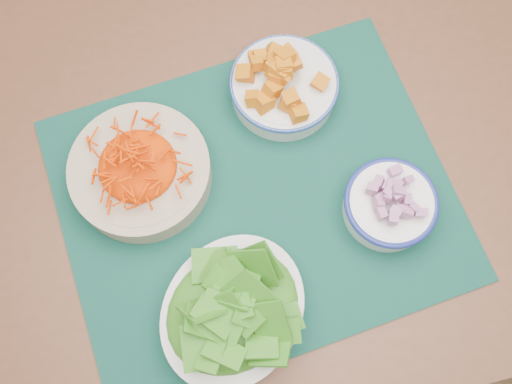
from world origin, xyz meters
The scene contains 7 objects.
ground centered at (0.00, 0.00, 0.00)m, with size 4.00×4.00×0.00m, color #946C47.
table centered at (-0.11, 0.13, 0.65)m, with size 1.46×1.26×0.75m.
placemat centered at (-0.20, 0.10, 0.75)m, with size 0.61×0.50×0.00m, color #082C25.
carrot_bowl centered at (-0.32, 0.24, 0.79)m, with size 0.28×0.28×0.08m.
squash_bowl centered at (-0.05, 0.22, 0.80)m, with size 0.20×0.20×0.09m.
lettuce_bowl centered at (-0.34, -0.02, 0.80)m, with size 0.28×0.26×0.10m.
onion_bowl centered at (-0.05, -0.04, 0.79)m, with size 0.18×0.18×0.08m.
Camera 1 is at (-0.36, -0.11, 1.62)m, focal length 40.00 mm.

